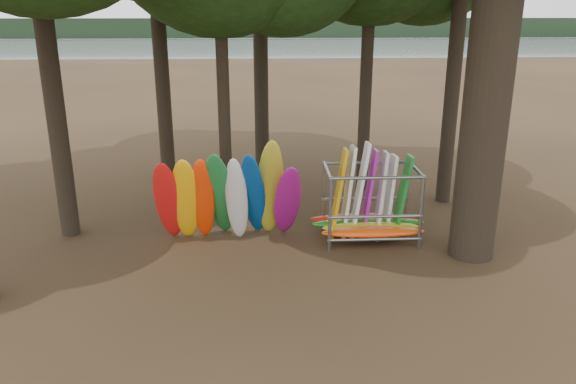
{
  "coord_description": "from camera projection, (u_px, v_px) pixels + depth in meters",
  "views": [
    {
      "loc": [
        -0.35,
        -12.99,
        6.19
      ],
      "look_at": [
        0.4,
        1.5,
        1.4
      ],
      "focal_mm": 35.0,
      "sensor_mm": 36.0,
      "label": 1
    }
  ],
  "objects": [
    {
      "name": "lake",
      "position": [
        261.0,
        58.0,
        71.18
      ],
      "size": [
        160.0,
        160.0,
        0.0
      ],
      "primitive_type": "plane",
      "color": "gray",
      "rests_on": "ground"
    },
    {
      "name": "far_shore",
      "position": [
        259.0,
        28.0,
        117.97
      ],
      "size": [
        160.0,
        4.0,
        4.0
      ],
      "primitive_type": "cube",
      "color": "black",
      "rests_on": "ground"
    },
    {
      "name": "kayak_row",
      "position": [
        227.0,
        197.0,
        15.09
      ],
      "size": [
        3.97,
        2.03,
        3.14
      ],
      "color": "red",
      "rests_on": "ground"
    },
    {
      "name": "ground",
      "position": [
        275.0,
        263.0,
        14.28
      ],
      "size": [
        120.0,
        120.0,
        0.0
      ],
      "primitive_type": "plane",
      "color": "#47331E",
      "rests_on": "ground"
    },
    {
      "name": "storage_rack",
      "position": [
        370.0,
        206.0,
        15.48
      ],
      "size": [
        3.23,
        1.62,
        2.75
      ],
      "color": "gray",
      "rests_on": "ground"
    }
  ]
}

